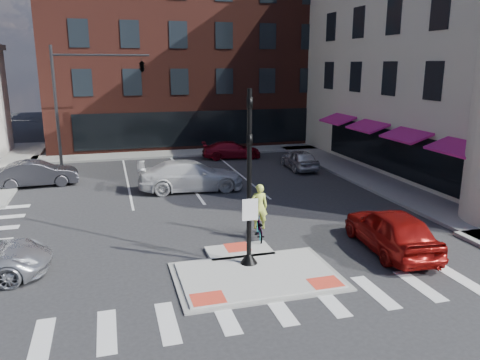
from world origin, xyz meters
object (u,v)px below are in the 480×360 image
object	(u,v)px
white_pickup	(191,176)
bg_car_red	(231,150)
bg_car_dark	(37,174)
cyclist	(259,221)
red_sedan	(391,230)
bg_car_silver	(299,159)

from	to	relation	value
white_pickup	bg_car_red	world-z (taller)	white_pickup
white_pickup	bg_car_dark	distance (m)	8.97
cyclist	red_sedan	bearing A→B (deg)	162.67
bg_car_dark	bg_car_red	xyz separation A→B (m)	(12.82, 4.85, -0.11)
red_sedan	white_pickup	distance (m)	12.08
bg_car_dark	cyclist	xyz separation A→B (m)	(9.65, -11.46, 0.03)
bg_car_silver	bg_car_red	world-z (taller)	bg_car_silver
red_sedan	white_pickup	bearing A→B (deg)	-56.86
bg_car_red	bg_car_dark	bearing A→B (deg)	116.86
bg_car_dark	cyclist	world-z (taller)	cyclist
bg_car_dark	bg_car_silver	world-z (taller)	bg_car_dark
bg_car_dark	bg_car_red	size ratio (longest dim) A/B	1.03
red_sedan	bg_car_dark	bearing A→B (deg)	-39.83
red_sedan	bg_car_silver	distance (m)	14.15
bg_car_dark	bg_car_red	distance (m)	13.71
bg_car_dark	cyclist	bearing A→B (deg)	-144.54
bg_car_silver	cyclist	xyz separation A→B (m)	(-6.58, -11.47, 0.10)
red_sedan	cyclist	size ratio (longest dim) A/B	2.12
white_pickup	bg_car_silver	distance (m)	8.57
cyclist	bg_car_red	bearing A→B (deg)	-88.66
red_sedan	bg_car_silver	bearing A→B (deg)	-93.93
red_sedan	bg_car_red	xyz separation A→B (m)	(-1.21, 18.81, -0.20)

